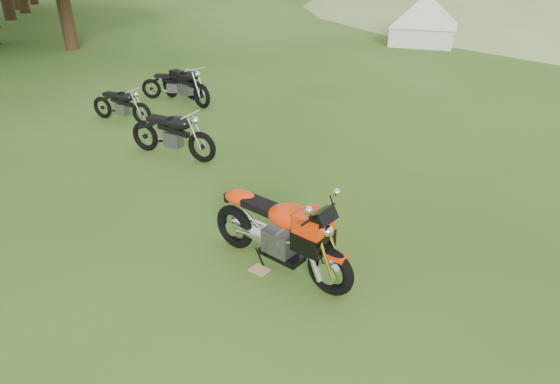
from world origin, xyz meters
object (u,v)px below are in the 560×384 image
at_px(vintage_moto_b, 121,104).
at_px(vintage_moto_c, 172,83).
at_px(vintage_moto_a, 172,132).
at_px(vintage_moto_d, 185,83).
at_px(tent_left, 425,17).
at_px(plywood_board, 259,270).
at_px(sport_motorcycle, 279,226).

bearing_deg(vintage_moto_b, vintage_moto_c, 91.05).
bearing_deg(vintage_moto_a, vintage_moto_d, 122.06).
xyz_separation_m(vintage_moto_c, tent_left, (5.68, 12.18, 0.72)).
bearing_deg(vintage_moto_c, vintage_moto_d, -33.74).
height_order(vintage_moto_a, tent_left, tent_left).
bearing_deg(vintage_moto_c, vintage_moto_b, -107.00).
relative_size(vintage_moto_c, vintage_moto_d, 0.84).
bearing_deg(plywood_board, vintage_moto_d, 128.53).
bearing_deg(tent_left, vintage_moto_b, -113.25).
relative_size(vintage_moto_b, vintage_moto_c, 0.99).
distance_m(sport_motorcycle, vintage_moto_a, 4.51).
bearing_deg(sport_motorcycle, plywood_board, -126.87).
xyz_separation_m(vintage_moto_a, vintage_moto_b, (-2.48, 1.48, -0.07)).
xyz_separation_m(vintage_moto_a, vintage_moto_d, (-1.88, 3.51, 0.03)).
xyz_separation_m(vintage_moto_a, vintage_moto_c, (-2.43, 3.69, -0.07)).
height_order(vintage_moto_a, vintage_moto_b, vintage_moto_a).
bearing_deg(plywood_board, tent_left, 90.13).
distance_m(sport_motorcycle, vintage_moto_c, 8.82).
bearing_deg(vintage_moto_a, vintage_moto_b, 153.14).
xyz_separation_m(vintage_moto_b, vintage_moto_d, (0.60, 2.03, 0.10)).
xyz_separation_m(vintage_moto_c, vintage_moto_d, (0.55, -0.18, 0.09)).
xyz_separation_m(sport_motorcycle, vintage_moto_c, (-5.94, 6.51, -0.19)).
bearing_deg(vintage_moto_d, plywood_board, -28.55).
relative_size(sport_motorcycle, plywood_board, 9.09).
distance_m(vintage_moto_a, tent_left, 16.21).
distance_m(plywood_board, vintage_moto_d, 8.31).
bearing_deg(vintage_moto_d, tent_left, 90.39).
xyz_separation_m(vintage_moto_b, tent_left, (5.73, 14.39, 0.73)).
bearing_deg(sport_motorcycle, vintage_moto_b, 162.15).
distance_m(vintage_moto_b, vintage_moto_c, 2.21).
relative_size(sport_motorcycle, vintage_moto_b, 1.25).
relative_size(sport_motorcycle, vintage_moto_a, 1.08).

